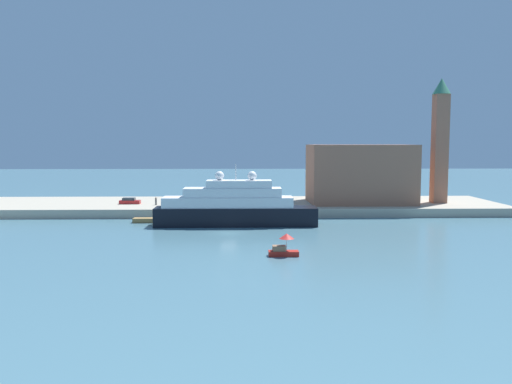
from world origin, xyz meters
TOP-DOWN VIEW (x-y plane):
  - ground at (0.00, 0.00)m, footprint 400.00×400.00m
  - quay_dock at (0.00, 27.82)m, footprint 110.00×23.64m
  - large_yacht at (0.68, 7.63)m, footprint 27.47×4.87m
  - small_motorboat at (7.33, -16.58)m, footprint 3.75×1.82m
  - work_barge at (-14.86, 11.52)m, footprint 4.70×1.91m
  - harbor_building at (26.34, 26.45)m, footprint 20.80×13.90m
  - bell_tower at (42.60, 25.88)m, footprint 3.64×3.64m
  - parked_car at (-20.79, 25.34)m, footprint 4.13×1.72m
  - person_figure at (-15.14, 23.22)m, footprint 0.36×0.36m
  - mooring_bollard at (3.54, 17.12)m, footprint 0.50×0.50m

SIDE VIEW (x-z plane):
  - ground at x=0.00m, z-range 0.00..0.00m
  - work_barge at x=-14.86m, z-range 0.00..0.79m
  - quay_dock at x=0.00m, z-range 0.00..1.71m
  - small_motorboat at x=7.33m, z-range -0.30..2.53m
  - mooring_bollard at x=3.54m, z-range 1.71..2.33m
  - parked_car at x=-20.79m, z-range 1.63..2.85m
  - person_figure at x=-15.14m, z-range 1.65..3.27m
  - large_yacht at x=0.68m, z-range -2.11..8.42m
  - harbor_building at x=26.34m, z-range 1.71..13.68m
  - bell_tower at x=42.60m, z-range 2.60..28.00m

